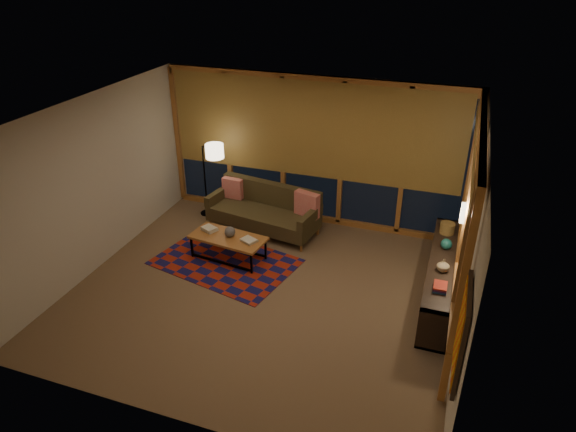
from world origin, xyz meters
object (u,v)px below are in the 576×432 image
(coffee_table, at_px, (229,247))
(floor_lamp, at_px, (205,178))
(sofa, at_px, (263,210))
(bookshelf, at_px, (441,278))

(coffee_table, height_order, floor_lamp, floor_lamp)
(coffee_table, bearing_deg, floor_lamp, 135.83)
(floor_lamp, bearing_deg, coffee_table, -27.36)
(coffee_table, relative_size, floor_lamp, 0.82)
(sofa, xyz_separation_m, coffee_table, (-0.19, -1.07, -0.20))
(coffee_table, xyz_separation_m, floor_lamp, (-1.08, 1.33, 0.55))
(sofa, distance_m, floor_lamp, 1.34)
(coffee_table, xyz_separation_m, bookshelf, (3.36, 0.08, 0.11))
(sofa, bearing_deg, floor_lamp, 177.82)
(coffee_table, height_order, bookshelf, bookshelf)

